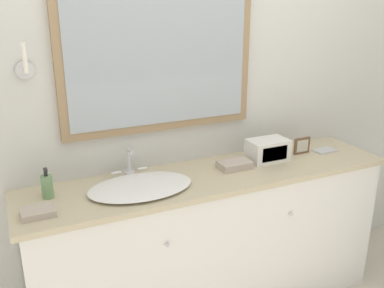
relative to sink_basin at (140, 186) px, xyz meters
The scene contains 9 objects.
wall_back 0.64m from the sink_basin, 34.65° to the left, with size 8.00×0.18×2.55m.
vanity_counter 0.65m from the sink_basin, ahead, with size 2.18×0.51×0.91m.
sink_basin is the anchor object (origin of this frame).
soap_bottle 0.47m from the sink_basin, 167.80° to the left, with size 0.06×0.06×0.16m.
appliance_box 0.85m from the sink_basin, ahead, with size 0.25×0.16×0.13m.
picture_frame 1.12m from the sink_basin, ahead, with size 0.12×0.01×0.11m.
hand_towel_near_sink 0.60m from the sink_basin, ahead, with size 0.19×0.12×0.04m.
hand_towel_far_corner 0.52m from the sink_basin, behind, with size 0.15×0.12×0.03m.
metal_tray 1.28m from the sink_basin, ahead, with size 0.14×0.09×0.01m.
Camera 1 is at (-1.05, -1.71, 1.87)m, focal length 40.00 mm.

